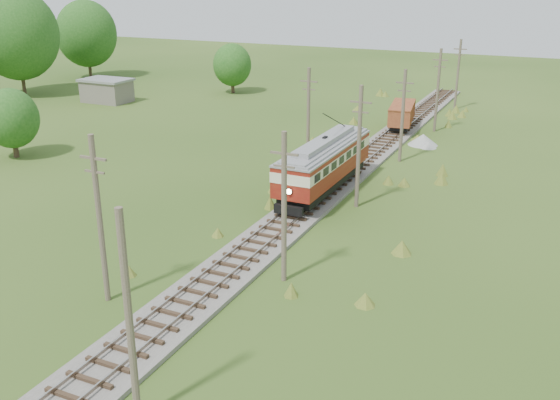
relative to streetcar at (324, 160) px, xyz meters
The scene contains 17 objects.
railbed_main 2.96m from the streetcar, 90.00° to the left, with size 3.60×96.00×0.57m.
streetcar is the anchor object (origin of this frame).
gondola 23.23m from the streetcar, 90.00° to the left, with size 3.49×7.50×2.40m.
gravel_pile 18.57m from the streetcar, 78.44° to the left, with size 3.09×3.28×1.12m.
utility_pole_r_1 27.75m from the streetcar, 83.57° to the right, with size 0.30×0.30×8.80m.
utility_pole_r_2 14.99m from the streetcar, 77.20° to the right, with size 1.60×0.30×8.60m.
utility_pole_r_3 4.01m from the streetcar, 25.47° to the right, with size 1.60×0.30×9.00m.
utility_pole_r_4 11.96m from the streetcar, 75.35° to the left, with size 1.60×0.30×8.40m.
utility_pole_r_5 24.78m from the streetcar, 82.09° to the left, with size 1.60×0.30×8.90m.
utility_pole_r_6 37.65m from the streetcar, 85.12° to the left, with size 1.60×0.30×8.70m.
utility_pole_l_a 21.03m from the streetcar, 101.57° to the right, with size 1.60×0.30×9.00m.
utility_pole_l_b 8.88m from the streetcar, 121.04° to the left, with size 1.60×0.30×8.60m.
tree_left_4 58.38m from the streetcar, 158.31° to the left, with size 11.34×11.34×14.61m.
tree_left_5 67.52m from the streetcar, 146.21° to the left, with size 9.66×9.66×12.44m.
tree_mid_a 45.21m from the streetcar, 128.28° to the left, with size 5.46×5.46×7.03m.
tree_mid_c 30.12m from the streetcar, behind, with size 5.04×5.04×6.49m.
shed 45.90m from the streetcar, 150.67° to the left, with size 6.40×4.40×3.10m.
Camera 1 is at (16.50, -10.57, 16.27)m, focal length 40.00 mm.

